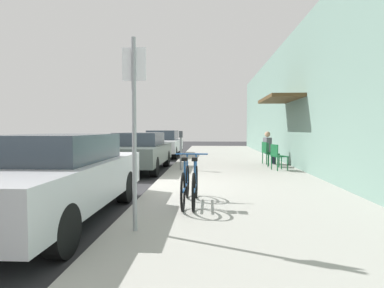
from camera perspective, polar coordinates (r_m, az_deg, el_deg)
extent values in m
plane|color=#2D2D30|center=(7.89, -7.24, -8.24)|extent=(60.00, 60.00, 0.00)
cube|color=#9E9B93|center=(9.77, 8.11, -5.77)|extent=(4.50, 32.00, 0.12)
cube|color=gray|center=(10.21, 21.91, 8.53)|extent=(0.30, 32.00, 5.13)
cube|color=#4C381E|center=(11.77, 15.78, 8.00)|extent=(1.10, 2.80, 0.12)
cube|color=#B7B7BC|center=(5.50, -24.16, -6.44)|extent=(1.80, 4.40, 0.65)
cube|color=#333D47|center=(5.57, -23.57, -0.64)|extent=(1.48, 2.11, 0.44)
cylinder|color=black|center=(6.52, -12.24, -7.75)|extent=(0.22, 0.64, 0.64)
cylinder|color=black|center=(7.11, -24.75, -7.08)|extent=(0.22, 0.64, 0.64)
cylinder|color=black|center=(4.03, -22.91, -14.50)|extent=(0.22, 0.64, 0.64)
cube|color=#47514C|center=(11.27, -9.71, -1.77)|extent=(1.80, 4.40, 0.60)
cube|color=#333D47|center=(11.39, -9.57, 0.94)|extent=(1.48, 2.11, 0.45)
cylinder|color=black|center=(12.49, -4.76, -2.69)|extent=(0.22, 0.64, 0.64)
cylinder|color=black|center=(12.80, -11.80, -2.60)|extent=(0.22, 0.64, 0.64)
cylinder|color=black|center=(9.81, -6.95, -4.19)|extent=(0.22, 0.64, 0.64)
cylinder|color=black|center=(10.21, -15.76, -4.00)|extent=(0.22, 0.64, 0.64)
cube|color=silver|center=(16.86, -5.41, -0.25)|extent=(1.80, 4.40, 0.60)
cube|color=#333D47|center=(16.99, -5.34, 1.65)|extent=(1.48, 2.11, 0.51)
cylinder|color=black|center=(18.13, -2.29, -0.99)|extent=(0.22, 0.64, 0.64)
cylinder|color=black|center=(18.35, -7.22, -0.96)|extent=(0.22, 0.64, 0.64)
cylinder|color=black|center=(15.42, -3.25, -1.65)|extent=(0.22, 0.64, 0.64)
cylinder|color=black|center=(15.68, -9.01, -1.61)|extent=(0.22, 0.64, 0.64)
cylinder|color=slate|center=(10.53, -2.07, -1.78)|extent=(0.07, 0.07, 1.10)
cube|color=#383D42|center=(10.50, -2.07, 1.81)|extent=(0.12, 0.10, 0.22)
cylinder|color=gray|center=(4.23, -10.59, 1.60)|extent=(0.06, 0.06, 2.60)
cube|color=white|center=(4.34, -10.64, 14.25)|extent=(0.32, 0.02, 0.44)
torus|color=black|center=(6.23, 0.79, -6.96)|extent=(0.04, 0.66, 0.66)
torus|color=black|center=(5.20, 0.31, -8.91)|extent=(0.04, 0.66, 0.66)
cylinder|color=#1E4C8C|center=(5.72, 0.57, -7.85)|extent=(0.04, 1.05, 0.04)
cylinder|color=#1E4C8C|center=(5.53, 0.50, -5.59)|extent=(0.04, 0.04, 0.50)
cube|color=black|center=(5.50, 0.50, -2.80)|extent=(0.10, 0.20, 0.06)
cylinder|color=#1E4C8C|center=(6.14, 0.77, -4.46)|extent=(0.03, 0.03, 0.56)
cylinder|color=#1E4C8C|center=(6.11, 0.77, -1.86)|extent=(0.46, 0.03, 0.03)
torus|color=black|center=(6.26, -0.87, -6.92)|extent=(0.04, 0.66, 0.66)
torus|color=black|center=(5.23, -1.68, -8.84)|extent=(0.04, 0.66, 0.66)
cylinder|color=#1E4C8C|center=(5.75, -1.23, -7.79)|extent=(0.04, 1.05, 0.04)
cylinder|color=#1E4C8C|center=(5.56, -1.36, -5.54)|extent=(0.04, 0.04, 0.50)
cube|color=black|center=(5.53, -1.36, -2.77)|extent=(0.10, 0.20, 0.06)
cylinder|color=#1E4C8C|center=(6.17, -0.90, -4.43)|extent=(0.03, 0.03, 0.56)
cylinder|color=#1E4C8C|center=(6.14, -0.90, -1.84)|extent=(0.46, 0.03, 0.03)
cylinder|color=#14592D|center=(11.14, 16.14, -3.32)|extent=(0.04, 0.04, 0.45)
cylinder|color=#14592D|center=(10.82, 17.20, -3.51)|extent=(0.04, 0.04, 0.45)
cylinder|color=#14592D|center=(10.95, 14.44, -3.40)|extent=(0.04, 0.04, 0.45)
cylinder|color=#14592D|center=(10.62, 15.47, -3.60)|extent=(0.04, 0.04, 0.45)
cube|color=#14592D|center=(10.86, 15.83, -2.20)|extent=(0.56, 0.56, 0.03)
cube|color=#14592D|center=(10.74, 14.91, -1.14)|extent=(0.17, 0.43, 0.40)
cylinder|color=#14592D|center=(11.98, 15.76, -2.89)|extent=(0.04, 0.04, 0.45)
cylinder|color=#14592D|center=(11.61, 15.70, -3.07)|extent=(0.04, 0.04, 0.45)
cylinder|color=#14592D|center=(12.00, 13.94, -2.86)|extent=(0.04, 0.04, 0.45)
cylinder|color=#14592D|center=(11.62, 13.82, -3.04)|extent=(0.04, 0.04, 0.45)
cube|color=#14592D|center=(11.78, 14.82, -1.80)|extent=(0.54, 0.54, 0.03)
cube|color=#14592D|center=(11.78, 13.84, -0.79)|extent=(0.14, 0.43, 0.40)
cylinder|color=#14592D|center=(12.91, 14.43, -2.48)|extent=(0.04, 0.04, 0.45)
cylinder|color=#14592D|center=(12.57, 15.15, -2.63)|extent=(0.04, 0.04, 0.45)
cylinder|color=#14592D|center=(12.76, 12.87, -2.52)|extent=(0.04, 0.04, 0.45)
cylinder|color=#14592D|center=(12.41, 13.56, -2.68)|extent=(0.04, 0.04, 0.45)
cube|color=#14592D|center=(12.64, 14.02, -1.49)|extent=(0.53, 0.53, 0.03)
cube|color=#14592D|center=(12.54, 13.17, -0.58)|extent=(0.13, 0.43, 0.40)
cylinder|color=#232838|center=(12.82, 14.55, -2.47)|extent=(0.11, 0.11, 0.47)
cylinder|color=#232838|center=(12.75, 14.04, -1.43)|extent=(0.38, 0.22, 0.14)
cylinder|color=#232838|center=(12.64, 14.93, -2.55)|extent=(0.11, 0.11, 0.47)
cylinder|color=#232838|center=(12.57, 14.41, -1.50)|extent=(0.38, 0.22, 0.14)
cube|color=#595960|center=(12.59, 13.70, -0.11)|extent=(0.30, 0.40, 0.56)
sphere|color=tan|center=(12.57, 13.72, 1.75)|extent=(0.22, 0.22, 0.22)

